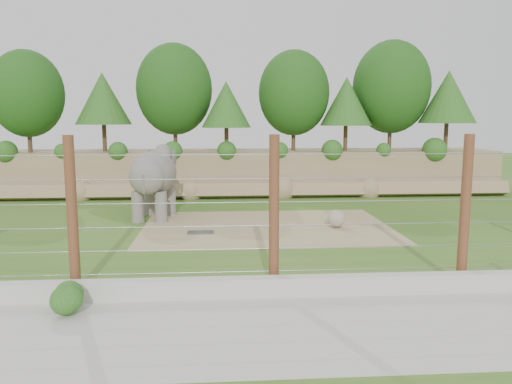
{
  "coord_description": "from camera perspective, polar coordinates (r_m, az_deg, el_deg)",
  "views": [
    {
      "loc": [
        -1.33,
        -16.84,
        4.39
      ],
      "look_at": [
        0.0,
        2.0,
        1.6
      ],
      "focal_mm": 35.0,
      "sensor_mm": 36.0,
      "label": 1
    }
  ],
  "objects": [
    {
      "name": "drain_grate",
      "position": [
        19.43,
        -6.35,
        -4.6
      ],
      "size": [
        1.0,
        0.6,
        0.03
      ],
      "primitive_type": "cube",
      "color": "#262628",
      "rests_on": "dirt_patch"
    },
    {
      "name": "walkway_shrub",
      "position": [
        12.24,
        -20.46,
        -11.34
      ],
      "size": [
        0.71,
        0.71,
        0.71
      ],
      "primitive_type": "sphere",
      "color": "#255116",
      "rests_on": "walkway"
    },
    {
      "name": "stone_ball",
      "position": [
        20.43,
        9.17,
        -3.02
      ],
      "size": [
        0.72,
        0.72,
        0.72
      ],
      "primitive_type": "sphere",
      "color": "gray",
      "rests_on": "dirt_patch"
    },
    {
      "name": "back_embankment",
      "position": [
        29.58,
        -0.32,
        7.58
      ],
      "size": [
        30.0,
        5.52,
        8.77
      ],
      "color": "#8E7455",
      "rests_on": "ground"
    },
    {
      "name": "dirt_patch",
      "position": [
        20.4,
        1.21,
        -4.0
      ],
      "size": [
        10.0,
        7.0,
        0.02
      ],
      "primitive_type": "cube",
      "color": "tan",
      "rests_on": "ground"
    },
    {
      "name": "walkway",
      "position": [
        10.85,
        3.47,
        -15.43
      ],
      "size": [
        26.0,
        4.0,
        0.01
      ],
      "primitive_type": "cube",
      "color": "beige",
      "rests_on": "ground"
    },
    {
      "name": "barrier_fence",
      "position": [
        12.64,
        2.08,
        -2.5
      ],
      "size": [
        20.26,
        0.26,
        4.0
      ],
      "color": "brown",
      "rests_on": "ground"
    },
    {
      "name": "ground",
      "position": [
        17.45,
        0.46,
        -6.16
      ],
      "size": [
        90.0,
        90.0,
        0.0
      ],
      "primitive_type": "plane",
      "color": "#336219",
      "rests_on": "ground"
    },
    {
      "name": "retaining_wall",
      "position": [
        12.61,
        2.28,
        -10.76
      ],
      "size": [
        26.0,
        0.35,
        0.5
      ],
      "primitive_type": "cube",
      "color": "beige",
      "rests_on": "ground"
    },
    {
      "name": "elephant",
      "position": [
        22.38,
        -11.59,
        0.97
      ],
      "size": [
        2.16,
        4.05,
        3.12
      ],
      "primitive_type": null,
      "rotation": [
        0.0,
        0.0,
        -0.14
      ],
      "color": "#67615D",
      "rests_on": "ground"
    }
  ]
}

